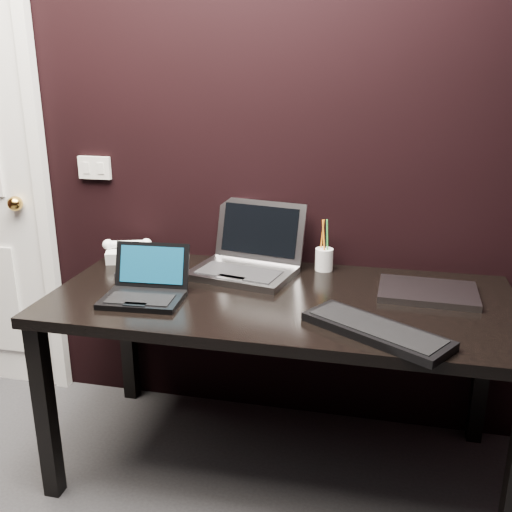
% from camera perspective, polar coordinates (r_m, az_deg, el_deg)
% --- Properties ---
extents(wall_back, '(4.00, 0.00, 4.00)m').
position_cam_1_polar(wall_back, '(2.43, -2.74, 12.55)').
color(wall_back, black).
rests_on(wall_back, ground).
extents(wall_switch, '(0.15, 0.02, 0.10)m').
position_cam_1_polar(wall_switch, '(2.67, -15.85, 8.49)').
color(wall_switch, silver).
rests_on(wall_switch, wall_back).
extents(desk, '(1.70, 0.80, 0.74)m').
position_cam_1_polar(desk, '(2.14, 2.47, -5.89)').
color(desk, black).
rests_on(desk, ground).
extents(netbook, '(0.30, 0.27, 0.18)m').
position_cam_1_polar(netbook, '(2.11, -11.03, -3.25)').
color(netbook, black).
rests_on(netbook, desk).
extents(silver_laptop, '(0.46, 0.43, 0.27)m').
position_cam_1_polar(silver_laptop, '(2.33, -0.88, -0.47)').
color(silver_laptop, gray).
rests_on(silver_laptop, desk).
extents(ext_keyboard, '(0.49, 0.39, 0.03)m').
position_cam_1_polar(ext_keyboard, '(1.84, 11.89, -7.28)').
color(ext_keyboard, black).
rests_on(ext_keyboard, desk).
extents(closed_laptop, '(0.36, 0.27, 0.02)m').
position_cam_1_polar(closed_laptop, '(2.20, 16.79, -3.46)').
color(closed_laptop, '#9E9EA3').
rests_on(closed_laptop, desk).
extents(desk_phone, '(0.22, 0.20, 0.10)m').
position_cam_1_polar(desk_phone, '(2.56, -12.67, 0.46)').
color(desk_phone, silver).
rests_on(desk_phone, desk).
extents(mobile_phone, '(0.07, 0.06, 0.10)m').
position_cam_1_polar(mobile_phone, '(2.34, -13.05, -1.23)').
color(mobile_phone, black).
rests_on(mobile_phone, desk).
extents(pen_cup, '(0.08, 0.08, 0.22)m').
position_cam_1_polar(pen_cup, '(2.38, 6.83, -0.24)').
color(pen_cup, silver).
rests_on(pen_cup, desk).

